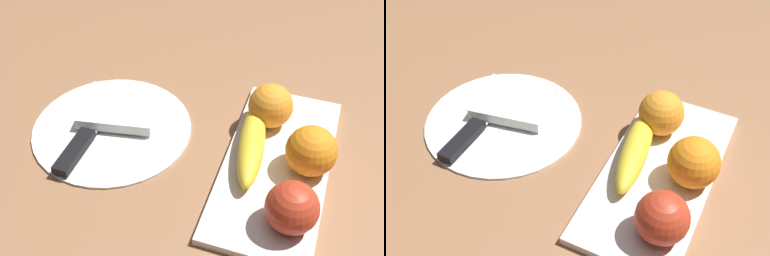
% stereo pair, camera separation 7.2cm
% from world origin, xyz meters
% --- Properties ---
extents(ground_plane, '(2.40, 2.40, 0.00)m').
position_xyz_m(ground_plane, '(0.00, 0.00, 0.00)').
color(ground_plane, '#926341').
extents(fruit_tray, '(0.32, 0.15, 0.01)m').
position_xyz_m(fruit_tray, '(-0.03, -0.00, 0.01)').
color(fruit_tray, white).
rests_on(fruit_tray, ground_plane).
extents(apple, '(0.07, 0.07, 0.07)m').
position_xyz_m(apple, '(-0.14, -0.04, 0.05)').
color(apple, '#BC371F').
rests_on(apple, fruit_tray).
extents(banana, '(0.17, 0.06, 0.04)m').
position_xyz_m(banana, '(-0.03, 0.04, 0.03)').
color(banana, yellow).
rests_on(banana, fruit_tray).
extents(orange_near_apple, '(0.07, 0.07, 0.07)m').
position_xyz_m(orange_near_apple, '(-0.03, -0.04, 0.05)').
color(orange_near_apple, orange).
rests_on(orange_near_apple, fruit_tray).
extents(orange_near_banana, '(0.07, 0.07, 0.07)m').
position_xyz_m(orange_near_banana, '(0.05, 0.03, 0.05)').
color(orange_near_banana, orange).
rests_on(orange_near_banana, fruit_tray).
extents(dinner_plate, '(0.25, 0.25, 0.01)m').
position_xyz_m(dinner_plate, '(-0.03, 0.26, 0.00)').
color(dinner_plate, white).
rests_on(dinner_plate, ground_plane).
extents(folded_napkin, '(0.12, 0.13, 0.02)m').
position_xyz_m(folded_napkin, '(-0.00, 0.26, 0.02)').
color(folded_napkin, white).
rests_on(folded_napkin, dinner_plate).
extents(knife, '(0.18, 0.02, 0.01)m').
position_xyz_m(knife, '(-0.09, 0.29, 0.01)').
color(knife, silver).
rests_on(knife, dinner_plate).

